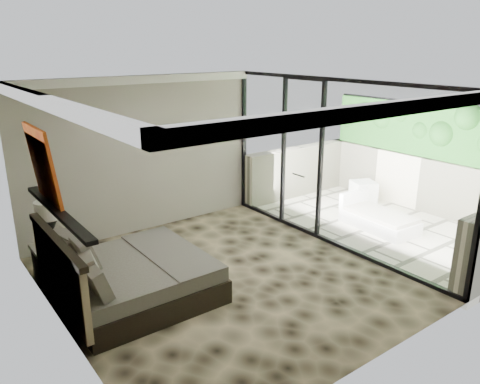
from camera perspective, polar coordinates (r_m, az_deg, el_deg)
floor at (r=7.00m, az=-2.06°, el=-10.56°), size 5.00×5.00×0.00m
ceiling at (r=6.20m, az=-2.35°, el=12.83°), size 4.50×5.00×0.02m
back_wall at (r=8.57m, az=-11.72°, el=4.37°), size 4.50×0.02×2.80m
left_wall at (r=5.58m, az=-21.52°, el=-3.62°), size 0.02×5.00×2.80m
glass_wall at (r=7.91m, az=11.38°, el=3.31°), size 0.08×5.00×2.80m
terrace_slab at (r=9.47m, az=16.99°, el=-4.03°), size 3.00×5.00×0.12m
parapet_far at (r=10.36m, az=21.78°, el=0.88°), size 0.30×5.00×1.10m
foliage_hedge at (r=10.12m, az=22.48°, el=6.85°), size 0.36×4.60×1.10m
picture_ledge at (r=5.65m, az=-21.33°, el=-2.25°), size 0.12×2.20×0.05m
bed at (r=6.52m, az=-13.44°, el=-10.13°), size 1.96×1.90×1.08m
nightstand at (r=7.41m, az=-21.54°, el=-7.72°), size 0.76×0.76×0.58m
table_lamp at (r=7.20m, az=-22.24°, el=-2.88°), size 0.37×0.37×0.67m
abstract_canvas at (r=5.85m, az=-22.95°, el=3.08°), size 0.13×0.90×0.90m
framed_print at (r=5.95m, az=-22.39°, el=1.85°), size 0.11×0.50×0.60m
ottoman at (r=10.51m, az=14.79°, el=0.00°), size 0.62×0.62×0.47m
lounger at (r=9.16m, az=16.39°, el=-3.15°), size 0.79×1.46×0.55m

